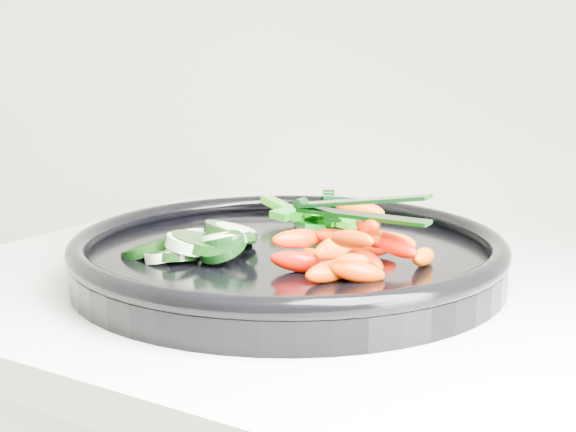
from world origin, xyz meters
The scene contains 6 objects.
veggie_tray centered at (-0.70, 1.64, 0.95)m, with size 0.48×0.48×0.04m.
cucumber_pile centered at (-0.76, 1.60, 0.96)m, with size 0.13×0.12×0.04m.
carrot_pile centered at (-0.63, 1.62, 0.97)m, with size 0.12×0.13×0.06m.
pepper_pile centered at (-0.73, 1.74, 0.96)m, with size 0.12×0.09×0.03m.
tong_carrot centered at (-0.62, 1.62, 1.00)m, with size 0.11×0.02×0.02m.
tong_pepper centered at (-0.71, 1.74, 0.98)m, with size 0.07×0.11×0.02m.
Camera 1 is at (-0.35, 1.07, 1.13)m, focal length 50.00 mm.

